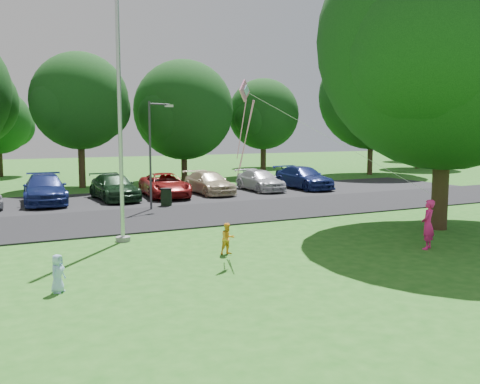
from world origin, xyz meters
name	(u,v)px	position (x,y,z in m)	size (l,w,h in m)	color
ground	(286,262)	(0.00, 0.00, 0.00)	(120.00, 120.00, 0.00)	#23641A
park_road	(179,216)	(0.00, 9.00, 0.03)	(60.00, 6.00, 0.06)	black
parking_strip	(138,199)	(0.00, 15.50, 0.03)	(42.00, 7.00, 0.06)	black
flagpole	(120,119)	(-3.50, 5.00, 4.17)	(0.50, 0.50, 10.00)	#B7BABF
street_lamp	(153,145)	(-0.33, 11.39, 3.08)	(1.38, 0.64, 5.12)	#3F3F44
trash_can	(166,197)	(0.51, 12.15, 0.46)	(0.58, 0.58, 0.92)	black
big_tree	(446,47)	(7.87, 1.68, 6.83)	(10.08, 9.60, 11.88)	#332316
tree_row	(123,102)	(1.59, 24.23, 5.71)	(64.35, 11.94, 10.88)	#332316
horizon_trees	(123,123)	(4.06, 33.88, 4.30)	(77.46, 7.20, 7.02)	#332316
parked_cars	(133,186)	(-0.25, 15.49, 0.74)	(23.51, 5.27, 1.47)	navy
woman	(428,224)	(4.94, -0.58, 0.80)	(0.59, 0.38, 1.61)	#FF2186
child_yellow	(228,239)	(-1.10, 1.66, 0.49)	(0.48, 0.37, 0.98)	#FFAC28
child_blue	(58,273)	(-6.34, -0.04, 0.46)	(0.45, 0.29, 0.92)	#A6CFFF
kite	(248,106)	(-0.36, 1.72, 4.54)	(5.69, 2.64, 3.52)	pink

